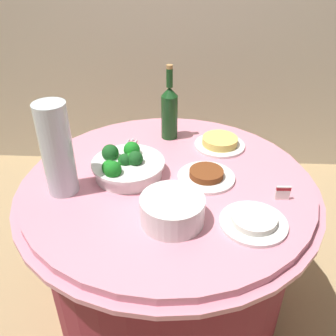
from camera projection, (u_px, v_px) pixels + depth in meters
name	position (u px, v px, depth m)	size (l,w,h in m)	color
ground_plane	(168.00, 303.00, 1.81)	(6.00, 6.00, 0.00)	tan
buffet_table	(168.00, 248.00, 1.61)	(1.16, 1.16, 0.74)	maroon
broccoli_bowl	(126.00, 166.00, 1.41)	(0.28, 0.28, 0.11)	white
plate_stack	(172.00, 210.00, 1.18)	(0.21, 0.21, 0.09)	white
wine_bottle	(169.00, 111.00, 1.63)	(0.07, 0.07, 0.34)	#17441B
decorative_fruit_vase	(58.00, 155.00, 1.27)	(0.11, 0.11, 0.34)	silver
serving_tongs	(128.00, 147.00, 1.61)	(0.06, 0.17, 0.01)	silver
food_plate_noodles	(220.00, 143.00, 1.61)	(0.22, 0.22, 0.04)	white
food_plate_rice	(254.00, 221.00, 1.18)	(0.22, 0.22, 0.03)	white
food_plate_stir_fry	(206.00, 176.00, 1.40)	(0.22, 0.22, 0.04)	white
label_placard_front	(283.00, 192.00, 1.29)	(0.05, 0.01, 0.05)	white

